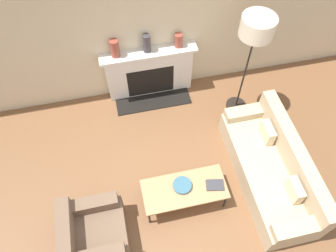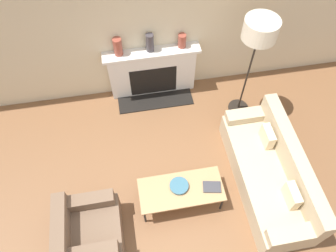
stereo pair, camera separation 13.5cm
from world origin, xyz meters
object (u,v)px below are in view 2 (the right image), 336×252
coffee_table (181,190)px  mantel_vase_center_left (150,43)px  book (212,187)px  armchair_near (88,232)px  fireplace (152,72)px  floor_lamp (259,35)px  mantel_vase_left (118,47)px  mantel_vase_center_right (182,41)px  couch (270,173)px  bowl (179,186)px

coffee_table → mantel_vase_center_left: mantel_vase_center_left is taller
book → armchair_near: bearing=-160.1°
fireplace → mantel_vase_center_left: bearing=131.2°
floor_lamp → mantel_vase_left: (-2.01, 0.71, -0.53)m
armchair_near → floor_lamp: (2.77, 1.90, 1.41)m
armchair_near → mantel_vase_left: bearing=-16.1°
armchair_near → mantel_vase_center_right: bearing=-34.7°
book → mantel_vase_center_right: (0.00, 2.32, 0.72)m
floor_lamp → mantel_vase_center_right: bearing=143.3°
fireplace → mantel_vase_center_right: size_ratio=6.86×
coffee_table → mantel_vase_center_left: size_ratio=3.79×
floor_lamp → mantel_vase_center_left: size_ratio=6.05×
couch → book: 0.97m
floor_lamp → fireplace: bearing=154.8°
couch → bowl: size_ratio=7.95×
floor_lamp → mantel_vase_center_right: floor_lamp is taller
armchair_near → coffee_table: 1.41m
armchair_near → floor_lamp: floor_lamp is taller
bowl → mantel_vase_center_left: size_ratio=0.85×
mantel_vase_left → mantel_vase_center_right: bearing=0.0°
couch → coffee_table: bearing=-87.1°
book → mantel_vase_center_left: size_ratio=0.88×
armchair_near → couch: bearing=-81.6°
coffee_table → bowl: size_ratio=4.46×
couch → mantel_vase_center_left: bearing=-146.0°
book → mantel_vase_left: bearing=125.3°
couch → floor_lamp: 2.04m
coffee_table → mantel_vase_left: bearing=105.1°
mantel_vase_center_left → fireplace: bearing=-48.8°
armchair_near → book: size_ratio=3.09×
book → mantel_vase_center_right: mantel_vase_center_right is taller
couch → floor_lamp: size_ratio=1.11×
coffee_table → book: bearing=-6.1°
mantel_vase_left → bowl: bearing=-75.1°
couch → bowl: 1.43m
mantel_vase_left → mantel_vase_center_left: bearing=0.0°
armchair_near → coffee_table: size_ratio=0.72×
floor_lamp → bowl: bearing=-133.1°
fireplace → mantel_vase_left: 0.86m
fireplace → mantel_vase_center_right: 0.82m
mantel_vase_left → mantel_vase_center_left: mantel_vase_center_left is taller
fireplace → floor_lamp: (1.47, -0.69, 1.21)m
coffee_table → mantel_vase_center_right: bearing=78.9°
armchair_near → coffee_table: (1.37, 0.34, 0.08)m
mantel_vase_left → mantel_vase_center_right: mantel_vase_left is taller
mantel_vase_left → mantel_vase_center_right: (1.06, 0.00, -0.03)m
coffee_table → floor_lamp: (1.40, 1.56, 1.32)m
mantel_vase_center_left → mantel_vase_center_right: mantel_vase_center_left is taller
armchair_near → coffee_table: armchair_near is taller
couch → mantel_vase_center_left: 2.80m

